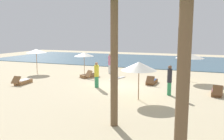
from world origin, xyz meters
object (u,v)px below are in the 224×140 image
person_3 (97,75)px  person_0 (169,80)px  umbrella_3 (84,54)px  lounger_1 (89,75)px  lounger_0 (152,82)px  surfboard (118,78)px  person_2 (110,63)px  umbrella_0 (139,66)px  umbrella_2 (36,51)px  umbrella_1 (190,56)px  lounger_3 (23,82)px  lounger_2 (217,92)px

person_3 → person_0: bearing=-3.8°
umbrella_3 → lounger_1: 2.79m
person_3 → lounger_0: bearing=38.1°
lounger_0 → surfboard: bearing=159.7°
lounger_0 → person_2: size_ratio=0.88×
umbrella_0 → umbrella_2: (-11.90, 5.85, 0.15)m
person_0 → person_3: 5.15m
umbrella_1 → lounger_3: umbrella_1 is taller
person_2 → person_3: 5.90m
umbrella_3 → lounger_0: bearing=-18.8°
umbrella_1 → person_2: (-7.26, 0.84, -1.04)m
lounger_0 → lounger_2: 4.88m
umbrella_0 → umbrella_1: bearing=71.6°
lounger_1 → lounger_3: bearing=-128.9°
lounger_3 → person_0: bearing=3.4°
umbrella_2 → surfboard: umbrella_2 is taller
person_2 → lounger_1: bearing=-112.0°
person_0 → lounger_3: bearing=-176.6°
lounger_1 → person_0: (7.45, -3.64, 0.81)m
person_0 → umbrella_2: bearing=162.7°
lounger_0 → surfboard: size_ratio=0.81×
surfboard → umbrella_3: bearing=162.5°
person_0 → person_3: person_0 is taller
umbrella_1 → lounger_1: size_ratio=1.28×
umbrella_2 → umbrella_3: size_ratio=1.15×
umbrella_2 → lounger_0: 11.87m
lounger_2 → lounger_1: bearing=166.4°
umbrella_3 → lounger_1: size_ratio=1.14×
person_2 → person_3: (1.31, -5.75, -0.07)m
umbrella_1 → lounger_2: size_ratio=1.35×
lounger_2 → lounger_3: lounger_2 is taller
umbrella_1 → umbrella_3: umbrella_1 is taller
lounger_2 → lounger_3: (-13.67, -1.81, -0.00)m
lounger_3 → person_2: 8.12m
umbrella_2 → lounger_3: size_ratio=1.32×
lounger_0 → surfboard: (-3.19, 1.18, -0.14)m
umbrella_3 → surfboard: 4.46m
umbrella_2 → lounger_0: (11.66, -1.16, -1.95)m
umbrella_2 → person_2: 7.30m
person_3 → surfboard: bearing=86.9°
umbrella_1 → umbrella_3: bearing=179.1°
umbrella_3 → person_2: (2.37, 0.69, -0.84)m
lounger_0 → umbrella_0: bearing=-87.1°
umbrella_1 → umbrella_2: umbrella_2 is taller
lounger_1 → lounger_2: bearing=-13.6°
umbrella_3 → lounger_0: umbrella_3 is taller
person_3 → surfboard: size_ratio=0.86×
lounger_2 → person_0: size_ratio=0.88×
lounger_3 → person_3: size_ratio=0.96×
lounger_0 → lounger_1: (-5.70, 0.63, -0.01)m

